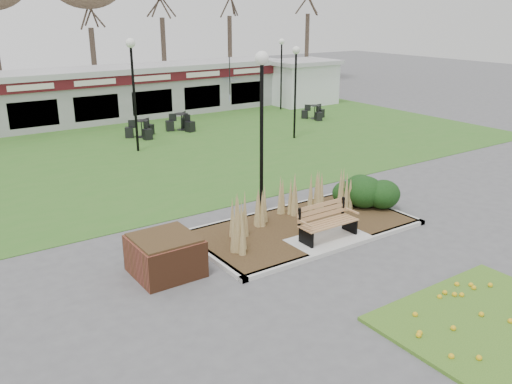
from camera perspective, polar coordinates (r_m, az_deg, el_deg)
ground at (r=14.76m, az=7.97°, el=-5.46°), size 100.00×100.00×0.00m
lawn at (r=24.44m, az=-11.26°, el=4.22°), size 34.00×16.00×0.02m
flower_bed at (r=12.16m, az=23.00°, el=-12.16°), size 4.20×3.00×0.16m
planting_bed at (r=16.34m, az=8.18°, el=-1.63°), size 6.75×3.40×1.27m
park_bench at (r=14.70m, az=7.43°, el=-3.05°), size 1.70×0.66×0.93m
brick_planter at (r=13.08m, az=-9.54°, el=-6.55°), size 1.50×1.50×0.95m
food_pavilion at (r=31.51m, az=-17.37°, el=9.69°), size 24.60×3.40×2.90m
service_hut at (r=36.21m, az=4.79°, el=11.51°), size 4.40×3.40×2.83m
lamp_post_near_left at (r=16.11m, az=0.60°, el=9.96°), size 0.40×0.40×4.86m
lamp_post_mid_left at (r=23.98m, az=-12.88°, el=12.39°), size 0.40×0.40×4.84m
lamp_post_mid_right at (r=26.00m, az=4.20°, el=12.48°), size 0.36×0.36×4.35m
lamp_post_far_right at (r=33.77m, az=2.70°, el=13.88°), size 0.36×0.36×4.28m
bistro_set_b at (r=28.43m, az=-7.82°, el=7.05°), size 1.56×1.56×0.86m
bistro_set_c at (r=27.14m, az=-11.91°, el=6.24°), size 1.57×1.38×0.83m
bistro_set_d at (r=31.30m, az=6.19°, el=8.14°), size 1.38×1.42×0.77m
patio_umbrella at (r=33.05m, az=-2.77°, el=10.73°), size 1.88×1.91×2.20m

